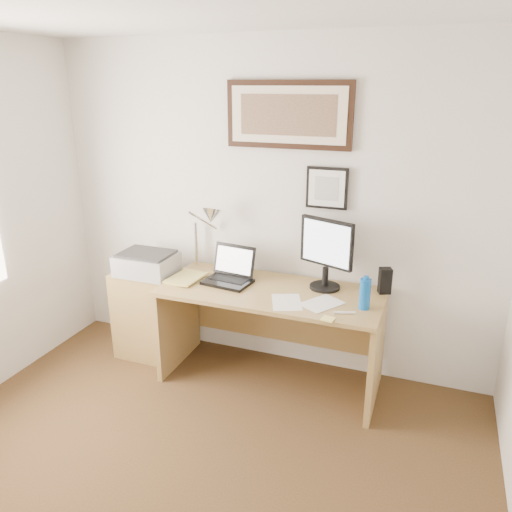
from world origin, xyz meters
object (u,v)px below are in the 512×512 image
at_px(lcd_monitor, 326,251).
at_px(printer, 147,263).
at_px(side_cabinet, 150,313).
at_px(water_bottle, 365,294).
at_px(desk, 274,315).
at_px(laptop, 230,274).
at_px(book, 174,276).

distance_m(lcd_monitor, printer, 1.42).
relative_size(side_cabinet, lcd_monitor, 1.40).
bearing_deg(side_cabinet, water_bottle, -4.23).
bearing_deg(water_bottle, desk, 166.35).
xyz_separation_m(desk, lcd_monitor, (0.36, 0.08, 0.53)).
height_order(side_cabinet, lcd_monitor, lcd_monitor).
bearing_deg(laptop, desk, 5.16).
xyz_separation_m(book, desk, (0.78, 0.11, -0.25)).
height_order(desk, printer, printer).
bearing_deg(book, laptop, 10.20).
bearing_deg(side_cabinet, desk, 1.89).
relative_size(side_cabinet, printer, 1.66).
bearing_deg(side_cabinet, laptop, 0.33).
distance_m(book, laptop, 0.45).
xyz_separation_m(water_bottle, laptop, (-1.02, 0.13, -0.05)).
xyz_separation_m(book, lcd_monitor, (1.14, 0.19, 0.28)).
xyz_separation_m(lcd_monitor, printer, (-1.39, -0.15, -0.22)).
height_order(water_bottle, laptop, laptop).
relative_size(water_bottle, desk, 0.13).
bearing_deg(laptop, water_bottle, -7.45).
xyz_separation_m(water_bottle, lcd_monitor, (-0.32, 0.24, 0.19)).
relative_size(lcd_monitor, printer, 1.18).
height_order(laptop, lcd_monitor, lcd_monitor).
height_order(water_bottle, lcd_monitor, lcd_monitor).
xyz_separation_m(laptop, lcd_monitor, (0.70, 0.11, 0.23)).
height_order(book, desk, book).
bearing_deg(book, side_cabinet, 165.65).
distance_m(laptop, lcd_monitor, 0.74).
bearing_deg(laptop, printer, -176.40).
xyz_separation_m(water_bottle, book, (-1.46, 0.06, -0.09)).
xyz_separation_m(water_bottle, printer, (-1.71, 0.09, -0.04)).
relative_size(desk, printer, 3.64).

